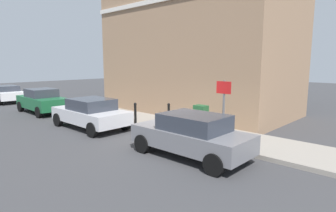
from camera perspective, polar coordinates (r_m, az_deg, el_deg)
name	(u,v)px	position (r m, az deg, el deg)	size (l,w,h in m)	color
ground	(171,144)	(10.76, 0.55, -7.71)	(80.00, 80.00, 0.00)	#38383A
sidewalk	(117,115)	(16.37, -10.39, -1.81)	(2.56, 30.00, 0.15)	gray
corner_building	(198,36)	(17.52, 6.18, 14.09)	(6.33, 11.14, 9.35)	#937256
car_grey	(191,135)	(9.13, 4.83, -5.86)	(1.84, 4.03, 1.44)	slate
car_silver	(91,113)	(13.56, -15.60, -1.36)	(1.97, 4.16, 1.42)	#B7B7BC
car_green	(42,101)	(18.74, -24.45, 1.01)	(1.86, 4.06, 1.49)	#195933
car_white	(6,93)	(25.10, -30.34, 2.25)	(1.91, 4.01, 1.31)	silver
utility_cabinet	(201,120)	(11.86, 6.72, -2.81)	(0.46, 0.61, 1.15)	#1E4C28
bollard_near_cabinet	(169,113)	(13.16, 0.15, -1.48)	(0.14, 0.14, 1.04)	black
bollard_far_kerb	(135,113)	(13.42, -6.72, -1.34)	(0.14, 0.14, 1.04)	black
street_sign	(224,102)	(10.14, 11.35, 0.71)	(0.08, 0.60, 2.30)	#59595B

